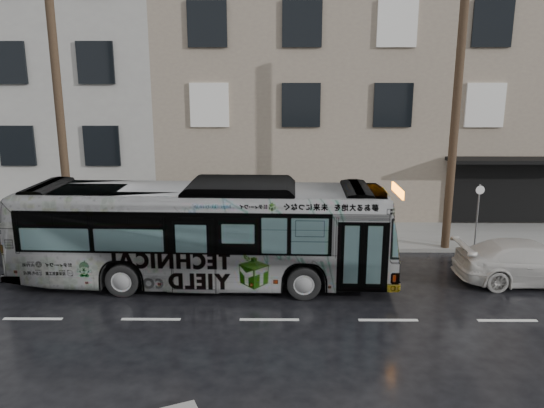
# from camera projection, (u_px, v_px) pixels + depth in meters

# --- Properties ---
(ground) EXTENTS (120.00, 120.00, 0.00)m
(ground) POSITION_uv_depth(u_px,v_px,m) (270.00, 284.00, 16.70)
(ground) COLOR black
(ground) RESTS_ON ground
(sidewalk) EXTENTS (90.00, 3.60, 0.15)m
(sidewalk) POSITION_uv_depth(u_px,v_px,m) (272.00, 236.00, 21.44)
(sidewalk) COLOR gray
(sidewalk) RESTS_ON ground
(building_taupe) EXTENTS (20.00, 12.00, 11.00)m
(building_taupe) POSITION_uv_depth(u_px,v_px,m) (368.00, 93.00, 27.69)
(building_taupe) COLOR gray
(building_taupe) RESTS_ON ground
(utility_pole_front) EXTENTS (0.30, 0.30, 9.00)m
(utility_pole_front) POSITION_uv_depth(u_px,v_px,m) (455.00, 126.00, 18.75)
(utility_pole_front) COLOR #3E2F1F
(utility_pole_front) RESTS_ON sidewalk
(utility_pole_rear) EXTENTS (0.30, 0.30, 9.00)m
(utility_pole_rear) POSITION_uv_depth(u_px,v_px,m) (61.00, 126.00, 18.86)
(utility_pole_rear) COLOR #3E2F1F
(utility_pole_rear) RESTS_ON sidewalk
(sign_post) EXTENTS (0.06, 0.06, 2.40)m
(sign_post) POSITION_uv_depth(u_px,v_px,m) (477.00, 216.00, 19.52)
(sign_post) COLOR slate
(sign_post) RESTS_ON sidewalk
(bus) EXTENTS (11.84, 3.15, 3.27)m
(bus) POSITION_uv_depth(u_px,v_px,m) (204.00, 233.00, 16.50)
(bus) COLOR #B2B2B2
(bus) RESTS_ON ground
(white_sedan) EXTENTS (4.64, 1.91, 1.34)m
(white_sedan) POSITION_uv_depth(u_px,v_px,m) (530.00, 262.00, 16.70)
(white_sedan) COLOR beige
(white_sedan) RESTS_ON ground
(dark_sedan) EXTENTS (4.37, 2.01, 1.39)m
(dark_sedan) POSITION_uv_depth(u_px,v_px,m) (45.00, 257.00, 17.15)
(dark_sedan) COLOR black
(dark_sedan) RESTS_ON ground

